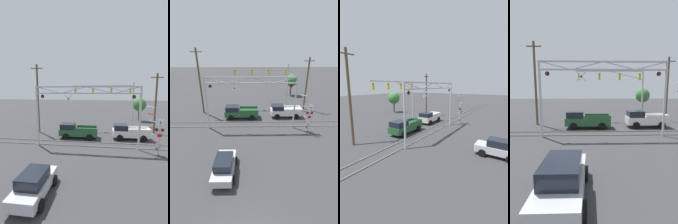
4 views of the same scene
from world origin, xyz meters
The scene contains 11 objects.
rail_track_near centered at (0.00, 14.96, 0.05)m, with size 80.00×0.08×0.10m, color gray.
rail_track_far centered at (0.00, 16.40, 0.05)m, with size 80.00×0.08×0.10m, color gray.
crossing_gantry centered at (-0.01, 14.68, 4.93)m, with size 11.86×0.27×7.05m.
crossing_signal_mast centered at (7.41, 13.54, 1.89)m, with size 1.79×0.35×5.09m.
traffic_signal_span centered at (3.94, 23.19, 5.54)m, with size 10.09×0.39×7.91m.
pickup_truck_lead centered at (-1.77, 18.15, 1.00)m, with size 5.20×2.19×2.00m.
pickup_truck_following centered at (5.35, 18.49, 0.99)m, with size 4.82×2.19×2.00m.
sedan_waiting centered at (-2.31, 6.27, 0.85)m, with size 1.94×3.93×1.68m.
utility_pole_left centered at (-8.22, 20.28, 5.39)m, with size 1.80×0.28×10.48m.
utility_pole_right centered at (9.72, 21.92, 4.69)m, with size 1.80×0.28×9.09m.
background_tree_beyond_span centered at (9.52, 31.30, 3.56)m, with size 2.81×2.81×5.00m.
Camera 3 is at (-17.26, 4.81, 6.66)m, focal length 24.00 mm.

